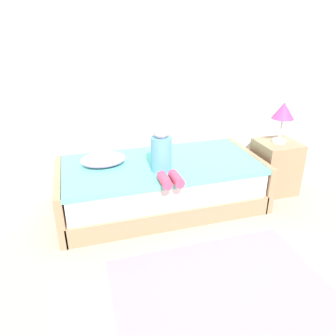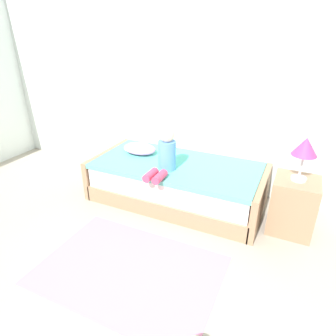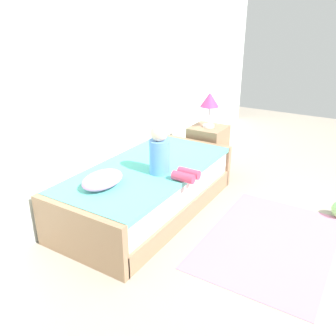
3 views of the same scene
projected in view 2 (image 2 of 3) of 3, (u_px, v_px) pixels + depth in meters
wall_rear at (235, 78)px, 3.40m from camera, size 7.20×0.10×2.90m
bed at (176, 182)px, 3.60m from camera, size 2.11×1.00×0.50m
nightstand at (293, 205)px, 3.03m from camera, size 0.44×0.44×0.60m
table_lamp at (305, 149)px, 2.75m from camera, size 0.24×0.24×0.45m
child_figure at (165, 154)px, 3.24m from camera, size 0.20×0.51×0.50m
pillow at (140, 149)px, 3.77m from camera, size 0.44×0.30×0.13m
area_rug at (129, 270)px, 2.60m from camera, size 1.60×1.10×0.01m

